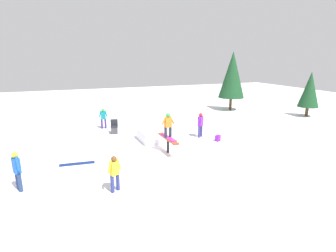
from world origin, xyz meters
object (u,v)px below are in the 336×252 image
Objects in this scene: bystander_teal at (103,117)px; folding_chair at (114,127)px; bystander_purple at (200,124)px; loose_snowboard_navy at (77,164)px; backpack_on_snow at (218,138)px; bystander_yellow at (115,172)px; pine_tree_near at (232,75)px; bystander_blue at (17,169)px; pine_tree_far at (310,90)px; main_rider_on_rail at (168,126)px; rail_feature at (168,140)px; loose_snowboard_white at (263,146)px.

folding_chair is (1.43, 0.47, -0.35)m from bystander_teal.
loose_snowboard_navy is at bearing -21.32° from bystander_purple.
bystander_purple reaches higher than backpack_on_snow.
pine_tree_near reaches higher than bystander_yellow.
bystander_blue reaches higher than loose_snowboard_navy.
bystander_teal is 1.54m from folding_chair.
bystander_yellow is 0.37× the size of pine_tree_far.
bystander_teal is at bearing 119.90° from folding_chair.
main_rider_on_rail is at bearing 82.91° from bystander_blue.
pine_tree_far is at bearing 155.77° from bystander_purple.
pine_tree_near reaches higher than pine_tree_far.
main_rider_on_rail is 4.93m from folding_chair.
main_rider_on_rail is (0.00, 0.00, 0.74)m from rail_feature.
pine_tree_near is at bearing -161.33° from bystander_teal.
bystander_yellow reaches higher than backpack_on_snow.
bystander_blue reaches higher than folding_chair.
folding_chair is at bearing 121.92° from bystander_blue.
bystander_yellow reaches higher than folding_chair.
bystander_blue is at bearing -50.12° from loose_snowboard_white.
loose_snowboard_white is (-2.08, 8.32, -0.74)m from bystander_yellow.
backpack_on_snow is 0.07× the size of pine_tree_near.
bystander_purple is at bearing -44.89° from pine_tree_near.
bystander_yellow is at bearing 116.03° from loose_snowboard_navy.
bystander_purple is (-4.81, 5.93, 0.08)m from bystander_yellow.
loose_snowboard_navy is 16.29m from pine_tree_near.
bystander_purple is 4.36× the size of backpack_on_snow.
bystander_blue is 1.65× the size of folding_chair.
folding_chair is 6.44m from backpack_on_snow.
bystander_blue is at bearing -114.08° from folding_chair.
bystander_teal is at bearing 130.08° from bystander_blue.
bystander_purple is 5.39m from folding_chair.
folding_chair is (-4.36, 2.43, 0.40)m from loose_snowboard_navy.
pine_tree_far is (-5.55, 19.94, 1.36)m from bystander_blue.
bystander_yellow is at bearing 45.76° from bystander_blue.
backpack_on_snow is at bearing 144.73° from bystander_teal.
pine_tree_near is (-8.37, 9.31, 1.77)m from main_rider_on_rail.
bystander_yellow is at bearing -48.70° from rail_feature.
main_rider_on_rail reaches higher than folding_chair.
bystander_purple is at bearing 88.21° from backpack_on_snow.
bystander_blue is (-1.30, -3.21, 0.07)m from bystander_yellow.
pine_tree_far is (-3.10, 10.22, 2.01)m from backpack_on_snow.
backpack_on_snow is at bearing -38.01° from pine_tree_near.
main_rider_on_rail is at bearing -1.90° from bystander_purple.
rail_feature reaches higher than loose_snowboard_navy.
folding_chair is 0.17× the size of pine_tree_near.
backpack_on_snow is at bearing 100.04° from rail_feature.
main_rider_on_rail is 1.05× the size of bystander_yellow.
loose_snowboard_navy is (1.72, -7.11, -0.82)m from bystander_purple.
main_rider_on_rail reaches higher than loose_snowboard_white.
bystander_blue reaches higher than rail_feature.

